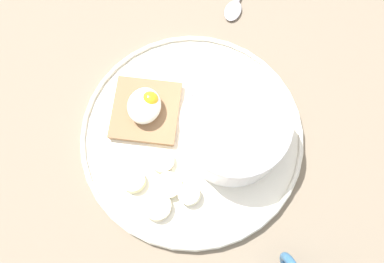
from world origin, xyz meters
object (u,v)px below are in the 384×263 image
at_px(banana_slice_front, 169,185).
at_px(banana_slice_inner, 162,161).
at_px(poached_egg, 145,105).
at_px(oatmeal_bowl, 234,130).
at_px(banana_slice_right, 134,181).
at_px(banana_slice_back, 189,194).
at_px(banana_slice_left, 157,207).
at_px(toast_slice, 146,111).

distance_m(banana_slice_front, banana_slice_inner, 0.03).
bearing_deg(banana_slice_front, poached_egg, -153.39).
height_order(oatmeal_bowl, banana_slice_inner, oatmeal_bowl).
xyz_separation_m(banana_slice_right, banana_slice_inner, (-0.03, 0.03, -0.00)).
distance_m(poached_egg, banana_slice_inner, 0.08).
xyz_separation_m(banana_slice_front, banana_slice_back, (0.01, 0.03, 0.00)).
relative_size(banana_slice_left, banana_slice_back, 1.36).
xyz_separation_m(toast_slice, poached_egg, (-0.00, 0.00, 0.02)).
bearing_deg(banana_slice_left, banana_slice_right, -127.10).
height_order(banana_slice_back, banana_slice_inner, banana_slice_back).
bearing_deg(poached_egg, banana_slice_back, 36.49).
height_order(poached_egg, banana_slice_front, poached_egg).
bearing_deg(banana_slice_back, banana_slice_left, -59.84).
distance_m(banana_slice_front, banana_slice_left, 0.03).
bearing_deg(banana_slice_right, banana_slice_front, 92.46).
height_order(oatmeal_bowl, banana_slice_right, oatmeal_bowl).
bearing_deg(oatmeal_bowl, banana_slice_back, -26.78).
relative_size(toast_slice, banana_slice_back, 3.10).
relative_size(banana_slice_right, banana_slice_inner, 1.38).
bearing_deg(banana_slice_left, toast_slice, -162.31).
bearing_deg(toast_slice, poached_egg, 136.38).
xyz_separation_m(banana_slice_back, banana_slice_inner, (-0.04, -0.04, -0.00)).
bearing_deg(banana_slice_left, oatmeal_bowl, 143.03).
bearing_deg(toast_slice, banana_slice_back, 37.08).
distance_m(toast_slice, poached_egg, 0.02).
xyz_separation_m(poached_egg, banana_slice_back, (0.10, 0.08, -0.02)).
bearing_deg(banana_slice_inner, banana_slice_left, 4.45).
height_order(banana_slice_right, banana_slice_inner, same).
xyz_separation_m(oatmeal_bowl, poached_egg, (-0.02, -0.12, -0.01)).
distance_m(banana_slice_left, banana_slice_right, 0.04).
xyz_separation_m(oatmeal_bowl, banana_slice_left, (0.11, -0.08, -0.03)).
xyz_separation_m(banana_slice_left, banana_slice_inner, (-0.06, -0.00, -0.00)).
relative_size(oatmeal_bowl, banana_slice_inner, 4.28).
bearing_deg(oatmeal_bowl, banana_slice_left, -36.97).
distance_m(oatmeal_bowl, banana_slice_left, 0.14).
relative_size(banana_slice_front, banana_slice_back, 1.31).
distance_m(oatmeal_bowl, banana_slice_inner, 0.10).
bearing_deg(banana_slice_back, toast_slice, -142.92).
xyz_separation_m(oatmeal_bowl, banana_slice_right, (0.08, -0.12, -0.03)).
bearing_deg(banana_slice_left, poached_egg, -162.83).
bearing_deg(banana_slice_back, oatmeal_bowl, 153.22).
distance_m(poached_egg, banana_slice_left, 0.13).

